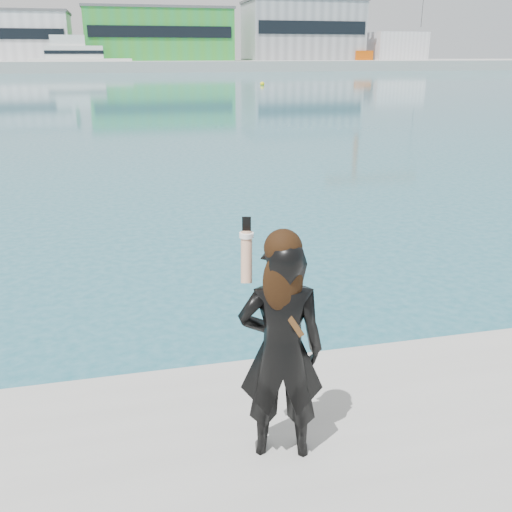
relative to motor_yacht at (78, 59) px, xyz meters
The scene contains 10 objects.
ground 115.74m from the motor_yacht, 85.89° to the right, with size 500.00×500.00×0.00m, color #175B6C.
far_quay 16.84m from the motor_yacht, 60.37° to the left, with size 320.00×40.00×2.00m, color #9E9E99.
warehouse_white 19.09m from the motor_yacht, 137.48° to the left, with size 24.48×15.35×9.50m.
warehouse_green 21.13m from the motor_yacht, 37.63° to the left, with size 30.60×16.36×10.50m.
warehouse_grey_right 50.24m from the motor_yacht, 14.58° to the left, with size 25.50×15.35×12.50m.
ancillary_shed 71.13m from the motor_yacht, ahead, with size 12.00×10.00×6.00m, color silver.
flagpole_right 31.17m from the motor_yacht, 10.41° to the left, with size 1.28×0.16×8.00m.
motor_yacht is the anchor object (origin of this frame).
buoy_near 58.61m from the motor_yacht, 67.24° to the right, with size 0.50×0.50×0.50m, color #FFEC0D.
woman 115.89m from the motor_yacht, 86.28° to the right, with size 0.62×0.48×1.59m.
Camera 1 is at (-1.67, -3.32, 3.34)m, focal length 40.00 mm.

